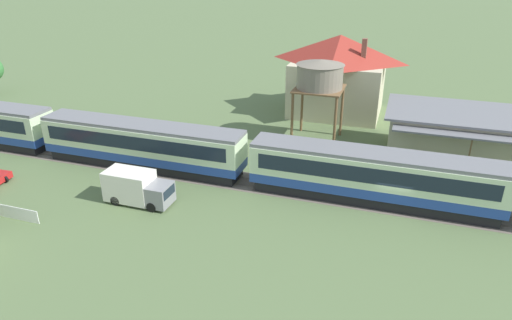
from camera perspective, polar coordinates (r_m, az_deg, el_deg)
The scene contains 7 objects.
ground_plane at distance 37.39m, azimuth 16.57°, elevation -5.82°, with size 600.00×600.00×0.00m, color #566B42.
passenger_train at distance 38.72m, azimuth -0.58°, elevation 0.27°, with size 81.93×3.19×4.26m.
railway_track at distance 39.29m, azimuth 1.71°, elevation -3.18°, with size 116.78×3.60×0.04m.
station_building at distance 47.79m, azimuth 24.54°, elevation 2.78°, with size 14.67×9.90×4.70m.
station_house_red_roof at distance 57.24m, azimuth 10.23°, elevation 10.59°, with size 11.53×10.10×9.54m.
water_tower at distance 47.23m, azimuth 7.98°, elevation 10.41°, with size 4.90×4.90×8.61m.
delivery_truck_grey at distance 37.30m, azimuth -14.71°, elevation -3.35°, with size 5.41×2.18×2.64m.
Camera 1 is at (-0.27, -32.71, 18.12)m, focal length 32.00 mm.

